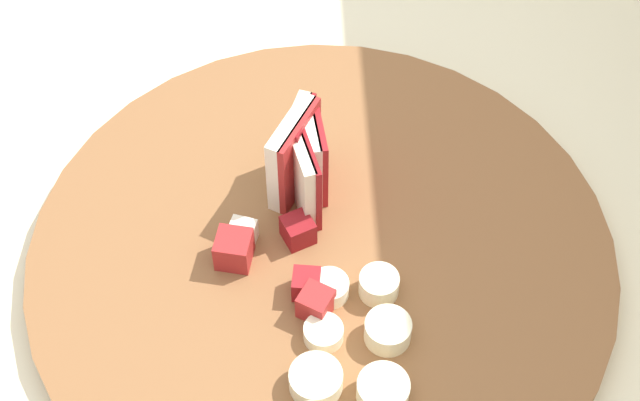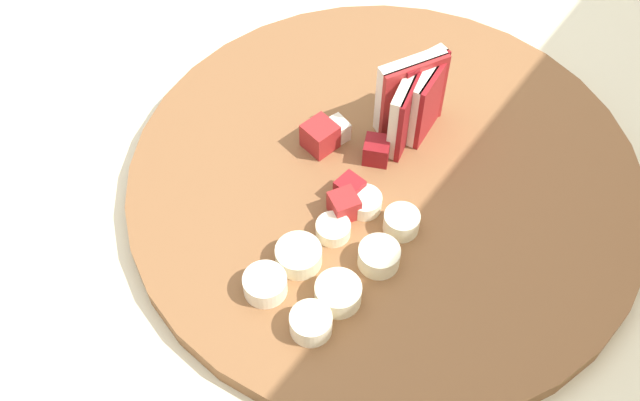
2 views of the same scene
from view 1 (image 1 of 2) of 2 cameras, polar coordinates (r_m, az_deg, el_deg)
name	(u,v)px [view 1 (image 1 of 2)]	position (r m, az deg, el deg)	size (l,w,h in m)	color
cutting_board	(322,256)	(0.59, 0.10, -3.26)	(0.35, 0.35, 0.01)	brown
apple_wedge_fan	(302,159)	(0.59, -1.06, 2.45)	(0.07, 0.04, 0.06)	#A32323
apple_dice_pile	(274,259)	(0.57, -2.71, -3.44)	(0.07, 0.07, 0.02)	maroon
banana_slice_rows	(354,365)	(0.54, 2.01, -9.65)	(0.12, 0.07, 0.01)	white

